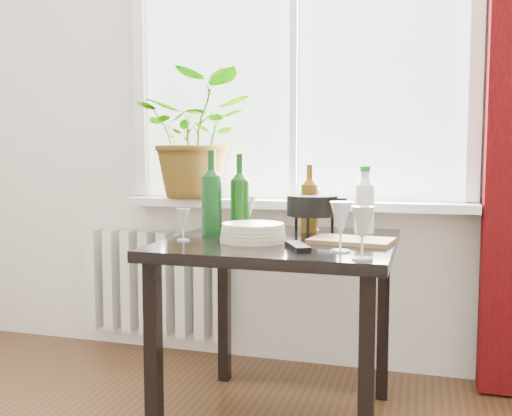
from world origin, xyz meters
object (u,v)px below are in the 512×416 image
(wineglass_front_left, at_px, (183,224))
(tv_remote, at_px, (298,246))
(radiator, at_px, (156,283))
(cleaning_bottle, at_px, (365,199))
(wine_bottle_right, at_px, (240,193))
(cutting_board, at_px, (352,241))
(wineglass_back_center, at_px, (311,209))
(wine_bottle_left, at_px, (212,192))
(potted_plant, at_px, (198,136))
(table, at_px, (281,263))
(plate_stack, at_px, (253,233))
(wineglass_front_right, at_px, (341,226))
(fondue_pot, at_px, (312,215))
(wineglass_far_right, at_px, (362,232))
(wineglass_back_left, at_px, (248,213))
(bottle_amber, at_px, (309,197))

(wineglass_front_left, xyz_separation_m, tv_remote, (0.45, -0.07, -0.05))
(radiator, bearing_deg, cleaning_bottle, -17.66)
(wine_bottle_right, xyz_separation_m, cleaning_bottle, (0.49, 0.17, -0.03))
(wineglass_front_left, xyz_separation_m, cutting_board, (0.61, 0.13, -0.05))
(cleaning_bottle, height_order, wineglass_back_center, cleaning_bottle)
(radiator, xyz_separation_m, wine_bottle_left, (0.55, -0.59, 0.53))
(radiator, relative_size, tv_remote, 4.70)
(potted_plant, height_order, tv_remote, potted_plant)
(cleaning_bottle, bearing_deg, cutting_board, -93.10)
(potted_plant, height_order, wine_bottle_left, potted_plant)
(wine_bottle_right, distance_m, wineglass_front_left, 0.31)
(table, height_order, plate_stack, plate_stack)
(wine_bottle_right, xyz_separation_m, wineglass_back_center, (0.26, 0.19, -0.07))
(wineglass_front_right, xyz_separation_m, cutting_board, (0.01, 0.21, -0.08))
(cutting_board, bearing_deg, fondue_pot, 136.08)
(wineglass_back_center, distance_m, tv_remote, 0.52)
(potted_plant, bearing_deg, wineglass_front_left, -71.85)
(cleaning_bottle, bearing_deg, wineglass_far_right, -84.81)
(wineglass_front_left, bearing_deg, cleaning_bottle, 33.90)
(radiator, xyz_separation_m, wineglass_far_right, (1.19, -0.99, 0.44))
(plate_stack, bearing_deg, fondue_pot, 54.52)
(wineglass_back_left, bearing_deg, radiator, 147.37)
(potted_plant, relative_size, wineglass_far_right, 3.74)
(radiator, height_order, plate_stack, plate_stack)
(wine_bottle_right, bearing_deg, fondue_pot, 9.54)
(potted_plant, xyz_separation_m, bottle_amber, (0.65, -0.36, -0.27))
(wineglass_front_right, bearing_deg, wineglass_back_center, 110.94)
(wine_bottle_left, distance_m, cutting_board, 0.60)
(bottle_amber, height_order, wineglass_back_left, bottle_amber)
(potted_plant, height_order, cleaning_bottle, potted_plant)
(radiator, distance_m, wineglass_far_right, 1.61)
(cleaning_bottle, bearing_deg, potted_plant, 159.70)
(wineglass_back_center, height_order, plate_stack, wineglass_back_center)
(table, xyz_separation_m, wineglass_back_center, (0.06, 0.29, 0.18))
(potted_plant, height_order, wineglass_back_center, potted_plant)
(bottle_amber, relative_size, wineglass_far_right, 1.72)
(plate_stack, bearing_deg, wineglass_front_right, -21.87)
(fondue_pot, bearing_deg, wineglass_back_left, 160.01)
(wineglass_back_center, bearing_deg, cutting_board, -55.99)
(cleaning_bottle, relative_size, cutting_board, 0.95)
(table, distance_m, tv_remote, 0.27)
(tv_remote, bearing_deg, wineglass_front_right, -31.57)
(wineglass_far_right, distance_m, wineglass_back_left, 0.79)
(table, relative_size, tv_remote, 4.99)
(radiator, bearing_deg, wineglass_front_right, -37.89)
(radiator, distance_m, cleaning_bottle, 1.29)
(potted_plant, bearing_deg, fondue_pot, -33.08)
(wineglass_front_right, height_order, plate_stack, wineglass_front_right)
(cleaning_bottle, xyz_separation_m, wineglass_front_right, (-0.03, -0.50, -0.05))
(wineglass_back_left, height_order, fondue_pot, fondue_pot)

